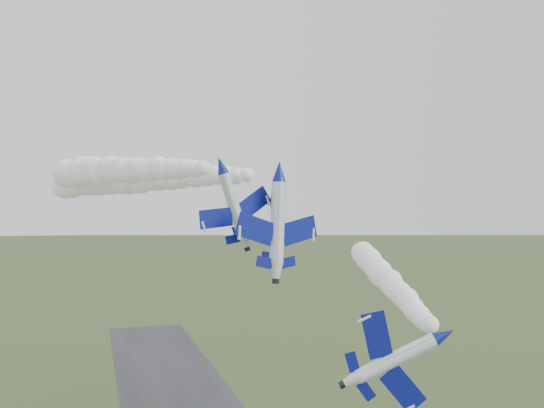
# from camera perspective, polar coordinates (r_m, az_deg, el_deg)

# --- Properties ---
(jet_lead) EXTENTS (5.54, 11.33, 8.56)m
(jet_lead) POSITION_cam_1_polar(r_m,az_deg,el_deg) (57.54, 15.96, -11.76)
(jet_lead) COLOR silver
(smoke_trail_jet_lead) EXTENTS (24.05, 67.92, 4.59)m
(smoke_trail_jet_lead) POSITION_cam_1_polar(r_m,az_deg,el_deg) (93.90, 10.50, -6.66)
(smoke_trail_jet_lead) COLOR white
(jet_pair_left) EXTENTS (9.03, 11.14, 3.75)m
(jet_pair_left) POSITION_cam_1_polar(r_m,az_deg,el_deg) (68.03, -4.80, 3.69)
(jet_pair_left) COLOR silver
(smoke_trail_jet_pair_left) EXTENTS (21.46, 58.99, 5.56)m
(smoke_trail_jet_pair_left) POSITION_cam_1_polar(r_m,az_deg,el_deg) (97.24, -14.21, 3.03)
(smoke_trail_jet_pair_left) COLOR white
(jet_pair_right) EXTENTS (11.76, 13.48, 3.49)m
(jet_pair_right) POSITION_cam_1_polar(r_m,az_deg,el_deg) (69.71, 0.74, 3.12)
(jet_pair_right) COLOR silver
(smoke_trail_jet_pair_right) EXTENTS (33.92, 70.78, 5.87)m
(smoke_trail_jet_pair_right) POSITION_cam_1_polar(r_m,az_deg,el_deg) (104.68, -12.95, 2.23)
(smoke_trail_jet_pair_right) COLOR white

